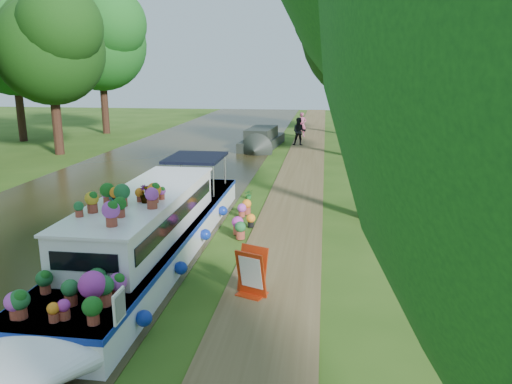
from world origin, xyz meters
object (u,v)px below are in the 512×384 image
Objects in this scene: sandwich_board at (252,274)px; pedestrian_pink at (302,124)px; pedestrian_dark at (299,132)px; plant_boat at (147,231)px; second_boat at (262,140)px.

pedestrian_pink is at bearing 112.02° from sandwich_board.
pedestrian_pink is 4.56m from pedestrian_dark.
sandwich_board is 22.99m from pedestrian_dark.
plant_boat reaches higher than pedestrian_pink.
second_boat is 2.76m from pedestrian_dark.
second_boat is at bearing -130.17° from pedestrian_pink.
plant_boat is at bearing -86.12° from second_boat.
plant_boat is 21.52m from pedestrian_dark.
second_boat is 6.40m from pedestrian_pink.
pedestrian_dark reaches higher than second_boat.
pedestrian_pink is at bearing 73.95° from second_boat.
pedestrian_pink is (2.83, 25.89, 0.08)m from plant_boat.
pedestrian_pink reaches higher than second_boat.
second_boat is (0.50, 19.94, -0.32)m from plant_boat.
pedestrian_dark is (2.35, 1.39, 0.42)m from second_boat.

